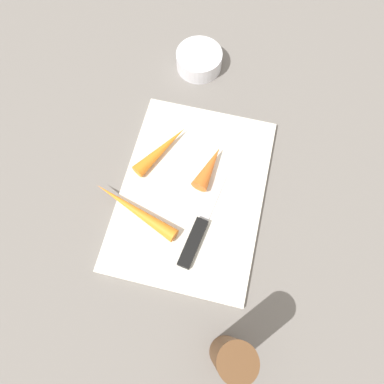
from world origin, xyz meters
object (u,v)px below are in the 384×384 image
Objects in this scene: knife at (196,236)px; cutting_board at (192,193)px; carrot_longest at (135,210)px; small_bowl at (199,60)px; carrot_medium at (161,150)px; carrot_shortest at (209,167)px; pepper_grinder at (230,357)px.

cutting_board is at bearing 27.33° from knife.
carrot_longest reaches higher than knife.
small_bowl is at bearing -75.53° from carrot_longest.
knife is at bearing -115.17° from carrot_medium.
carrot_medium is 0.13m from carrot_longest.
carrot_shortest is 0.52× the size of carrot_longest.
carrot_shortest is 0.52× the size of pepper_grinder.
carrot_shortest reaches higher than carrot_longest.
carrot_longest is (0.02, 0.12, 0.01)m from knife.
knife is 1.56× the size of carrot_medium.
carrot_medium and small_bowl have the same top height.
pepper_grinder is at bearing -155.44° from cutting_board.
knife is 1.16× the size of pepper_grinder.
knife is 0.20m from pepper_grinder.
pepper_grinder is (-0.25, -0.11, 0.08)m from cutting_board.
pepper_grinder is (-0.32, -0.19, 0.06)m from carrot_medium.
knife is 0.18m from carrot_medium.
small_bowl is (0.24, 0.08, -0.01)m from carrot_shortest.
carrot_shortest reaches higher than carrot_medium.
carrot_medium reaches higher than carrot_longest.
carrot_shortest is at bearing -162.65° from small_bowl.
carrot_shortest is (0.05, -0.02, 0.02)m from cutting_board.
cutting_board is 0.11m from carrot_longest.
carrot_shortest is (-0.02, -0.10, 0.00)m from carrot_medium.
knife is at bearing -167.76° from small_bowl.
carrot_medium is 1.33× the size of small_bowl.
knife reaches higher than cutting_board.
carrot_shortest is at bearing 11.52° from knife.
small_bowl is 0.57m from pepper_grinder.
pepper_grinder reaches higher than carrot_longest.
small_bowl is (0.35, -0.03, -0.01)m from carrot_longest.
carrot_shortest is at bearing 17.27° from pepper_grinder.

